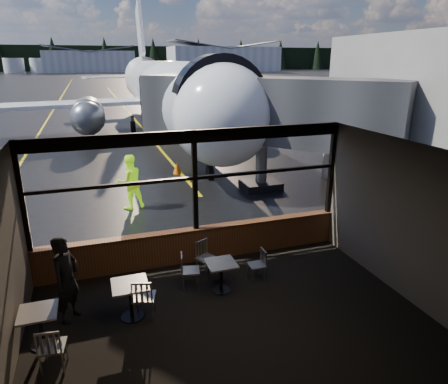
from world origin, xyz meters
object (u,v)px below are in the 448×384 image
chair_near_n (207,259)px  passenger (67,280)px  chair_mid_s (144,297)px  cafe_table_near (221,277)px  airliner (164,52)px  cone_nose (177,168)px  jet_bridge (247,128)px  cafe_table_left (41,328)px  cafe_table_mid (131,301)px  chair_left_s (52,347)px  ground_crew (130,182)px  chair_near_e (257,265)px  chair_near_w (190,271)px

chair_near_n → passenger: bearing=-12.9°
chair_mid_s → passenger: bearing=179.9°
cafe_table_near → chair_mid_s: 1.87m
airliner → cone_nose: airliner is taller
jet_bridge → cafe_table_left: jet_bridge is taller
cafe_table_left → passenger: 1.01m
cafe_table_mid → chair_left_s: (-1.43, -1.06, 0.06)m
cafe_table_mid → ground_crew: (0.69, 6.65, 0.59)m
cafe_table_mid → chair_near_e: size_ratio=0.99×
cafe_table_left → ground_crew: size_ratio=0.38×
airliner → passenger: bearing=-104.0°
ground_crew → chair_left_s: bearing=58.0°
jet_bridge → ground_crew: (-4.82, -0.84, -1.53)m
cafe_table_mid → cafe_table_left: cafe_table_mid is taller
cafe_table_near → cone_nose: cafe_table_near is taller
chair_near_w → chair_left_s: chair_left_s is taller
cafe_table_near → cafe_table_mid: cafe_table_mid is taller
airliner → chair_left_s: 24.14m
jet_bridge → cone_nose: jet_bridge is taller
chair_near_n → chair_left_s: 4.05m
cafe_table_left → chair_near_n: (3.65, 1.49, 0.08)m
chair_left_s → ground_crew: size_ratio=0.46×
chair_near_e → chair_mid_s: size_ratio=0.85×
chair_near_w → passenger: size_ratio=0.48×
jet_bridge → chair_left_s: jet_bridge is taller
cafe_table_near → cone_nose: 10.35m
chair_near_n → ground_crew: bearing=-104.1°
jet_bridge → chair_near_w: (-4.08, -6.77, -2.07)m
chair_left_s → jet_bridge: bearing=58.3°
chair_near_e → ground_crew: bearing=21.2°
chair_left_s → ground_crew: 8.02m
airliner → cafe_table_mid: airliner is taller
chair_near_e → ground_crew: ground_crew is taller
chair_left_s → passenger: 1.51m
airliner → passenger: size_ratio=20.21×
cafe_table_near → ground_crew: (-1.38, 6.28, 0.62)m
chair_near_n → chair_near_e: bearing=123.7°
chair_near_e → cone_nose: chair_near_e is taller
cafe_table_left → ground_crew: bearing=71.2°
chair_left_s → cone_nose: 12.61m
cone_nose → cafe_table_mid: bearing=-106.9°
jet_bridge → chair_near_n: jet_bridge is taller
chair_near_e → chair_near_w: bearing=84.0°
cafe_table_left → passenger: (0.49, 0.69, 0.55)m
jet_bridge → cafe_table_left: bearing=-132.6°
chair_left_s → ground_crew: (2.12, 7.71, 0.53)m
chair_near_w → chair_near_n: size_ratio=0.97×
chair_near_w → cone_nose: bearing=-178.8°
passenger → cone_nose: 11.24m
cafe_table_left → chair_left_s: bearing=-70.2°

